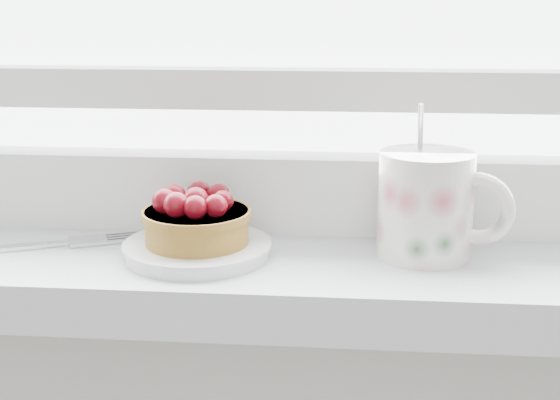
# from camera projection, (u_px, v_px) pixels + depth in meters

# --- Properties ---
(saucer) EXTENTS (0.12, 0.12, 0.01)m
(saucer) POSITION_uv_depth(u_px,v_px,m) (197.00, 249.00, 0.65)
(saucer) COLOR silver
(saucer) RESTS_ON windowsill
(raspberry_tart) EXTENTS (0.09, 0.09, 0.05)m
(raspberry_tart) POSITION_uv_depth(u_px,v_px,m) (196.00, 219.00, 0.64)
(raspberry_tart) COLOR brown
(raspberry_tart) RESTS_ON saucer
(floral_mug) EXTENTS (0.12, 0.10, 0.13)m
(floral_mug) POSITION_uv_depth(u_px,v_px,m) (429.00, 203.00, 0.64)
(floral_mug) COLOR silver
(floral_mug) RESTS_ON windowsill
(fork) EXTENTS (0.20, 0.10, 0.00)m
(fork) POSITION_uv_depth(u_px,v_px,m) (23.00, 247.00, 0.67)
(fork) COLOR silver
(fork) RESTS_ON windowsill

